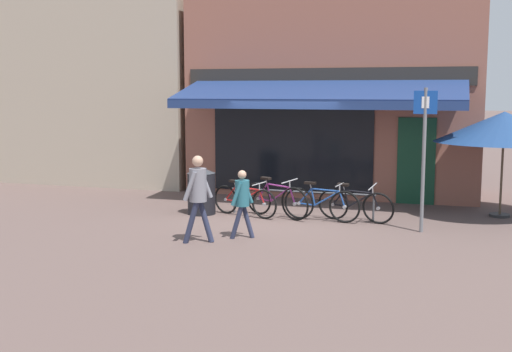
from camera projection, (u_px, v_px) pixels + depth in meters
The scene contains 13 objects.
ground_plane at pixel (274, 217), 14.00m from camera, with size 160.00×160.00×0.00m, color brown.
shop_front at pixel (335, 93), 17.33m from camera, with size 7.56×4.89×5.36m.
neighbour_building at pixel (109, 79), 19.91m from camera, with size 6.46×4.00×6.17m.
bike_rack_rail at pixel (302, 195), 13.97m from camera, with size 3.22×0.04×0.57m.
bicycle_red at pixel (244, 200), 14.03m from camera, with size 1.63×0.70×0.79m.
bicycle_purple at pixel (276, 200), 13.88m from camera, with size 1.65×0.87×0.88m.
bicycle_blue at pixel (321, 204), 13.53m from camera, with size 1.69×0.52×0.82m.
bicycle_black at pixel (355, 205), 13.41m from camera, with size 1.67×0.63×0.84m.
pedestrian_adult at pixel (198, 189), 11.51m from camera, with size 0.53×0.53×1.60m.
pedestrian_child at pixel (242, 197), 11.89m from camera, with size 0.43×0.46×1.29m.
litter_bin at pixel (201, 191), 14.27m from camera, with size 0.63×0.63×1.05m.
parking_sign at pixel (424, 146), 12.28m from camera, with size 0.44×0.07×2.80m.
cafe_parasol at pixel (504, 127), 13.78m from camera, with size 2.95×2.95×2.30m.
Camera 1 is at (3.75, -13.24, 2.74)m, focal length 45.00 mm.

